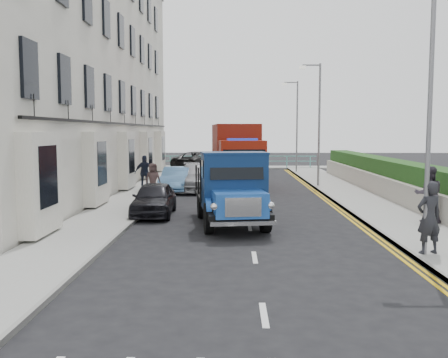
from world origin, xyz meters
TOP-DOWN VIEW (x-y plane):
  - ground at (0.00, 0.00)m, footprint 120.00×120.00m
  - pavement_west at (-5.20, 9.00)m, footprint 2.40×38.00m
  - pavement_east at (5.30, 9.00)m, footprint 2.60×38.00m
  - promenade at (0.00, 29.00)m, footprint 30.00×2.50m
  - sea_plane at (0.00, 60.00)m, footprint 120.00×120.00m
  - terrace_west at (-9.47, 13.00)m, footprint 6.31×30.20m
  - garden_east at (7.21, 9.00)m, footprint 1.45×28.00m
  - seafront_railing at (0.00, 28.20)m, footprint 13.00×0.08m
  - lamp_near at (4.18, -2.00)m, footprint 1.23×0.18m
  - lamp_mid at (4.18, 14.00)m, footprint 1.23×0.18m
  - lamp_far at (4.18, 24.00)m, footprint 1.23×0.18m
  - bedford_lorry at (-0.55, 1.93)m, footprint 2.77×5.49m
  - red_lorry at (-0.40, 13.57)m, footprint 3.00×7.07m
  - parked_car_front at (-3.60, 4.39)m, footprint 1.58×3.76m
  - parked_car_mid at (-3.60, 12.00)m, footprint 1.55×4.00m
  - parked_car_rear at (-2.60, 12.44)m, footprint 2.07×4.98m
  - seafront_car_left at (-3.50, 26.76)m, footprint 4.50×6.09m
  - seafront_car_right at (1.25, 26.44)m, footprint 1.95×3.91m
  - pedestrian_east_near at (4.40, -1.97)m, footprint 0.77×0.61m
  - pedestrian_east_far at (6.10, 2.44)m, footprint 1.08×0.93m
  - pedestrian_west_near at (-5.25, 11.72)m, footprint 1.11×0.56m
  - pedestrian_west_far at (-4.40, 9.11)m, footprint 0.92×0.83m

SIDE VIEW (x-z plane):
  - ground at x=0.00m, z-range 0.00..0.00m
  - sea_plane at x=0.00m, z-range 0.00..0.00m
  - pavement_west at x=-5.20m, z-range 0.00..0.12m
  - pavement_east at x=5.30m, z-range 0.00..0.12m
  - promenade at x=0.00m, z-range 0.00..0.12m
  - seafront_railing at x=0.00m, z-range 0.03..1.14m
  - parked_car_front at x=-3.60m, z-range 0.00..1.27m
  - seafront_car_right at x=1.25m, z-range 0.00..1.28m
  - parked_car_mid at x=-3.60m, z-range 0.00..1.30m
  - parked_car_rear at x=-2.60m, z-range 0.00..1.44m
  - seafront_car_left at x=-3.50m, z-range 0.00..1.54m
  - garden_east at x=7.21m, z-range 0.02..1.77m
  - pedestrian_west_far at x=-4.40m, z-range 0.12..1.71m
  - pedestrian_west_near at x=-5.25m, z-range 0.12..1.94m
  - pedestrian_east_near at x=4.40m, z-range 0.12..1.97m
  - pedestrian_east_far at x=6.10m, z-range 0.12..2.04m
  - bedford_lorry at x=-0.55m, z-range -0.10..2.40m
  - red_lorry at x=-0.40m, z-range 0.12..3.72m
  - lamp_near at x=4.18m, z-range 0.50..7.50m
  - lamp_mid at x=4.18m, z-range 0.50..7.50m
  - lamp_far at x=4.18m, z-range 0.50..7.50m
  - terrace_west at x=-9.47m, z-range 0.04..14.29m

